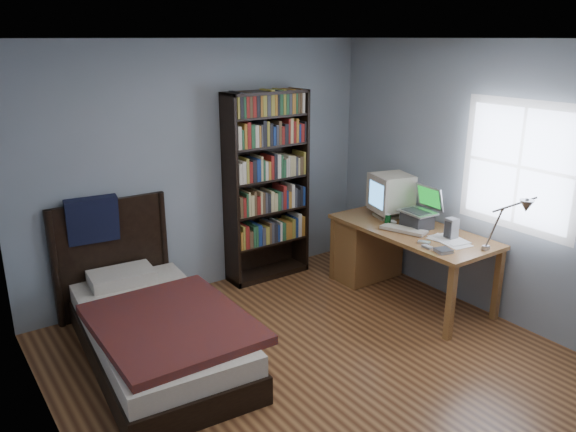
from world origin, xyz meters
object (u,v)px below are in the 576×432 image
(desk_lamp, at_px, (520,211))
(crt_monitor, at_px, (390,193))
(bookshelf, at_px, (267,187))
(bed, at_px, (152,325))
(desk, at_px, (377,245))
(soda_can, at_px, (388,220))
(laptop, at_px, (419,216))
(keyboard, at_px, (404,230))
(speaker, at_px, (451,228))

(desk_lamp, bearing_deg, crt_monitor, 86.83)
(bookshelf, bearing_deg, bed, -153.92)
(desk, bearing_deg, soda_can, -115.07)
(crt_monitor, distance_m, soda_can, 0.34)
(laptop, bearing_deg, keyboard, -179.07)
(keyboard, xyz_separation_m, soda_can, (0.00, 0.22, 0.04))
(desk, bearing_deg, keyboard, -104.07)
(bookshelf, bearing_deg, crt_monitor, -42.65)
(desk, relative_size, crt_monitor, 3.44)
(speaker, relative_size, bookshelf, 0.10)
(desk, distance_m, desk_lamp, 1.76)
(speaker, bearing_deg, bed, 165.56)
(laptop, relative_size, keyboard, 0.93)
(desk, xyz_separation_m, speaker, (0.09, -0.86, 0.41))
(desk_lamp, distance_m, keyboard, 1.20)
(desk, distance_m, bed, 2.51)
(desk, xyz_separation_m, keyboard, (-0.12, -0.47, 0.33))
(laptop, relative_size, bed, 0.19)
(desk, xyz_separation_m, desk_lamp, (-0.00, -1.58, 0.78))
(crt_monitor, relative_size, keyboard, 1.11)
(speaker, bearing_deg, keyboard, 121.98)
(bed, bearing_deg, speaker, -18.35)
(desk, relative_size, keyboard, 3.83)
(crt_monitor, xyz_separation_m, laptop, (-0.00, -0.41, -0.14))
(keyboard, bearing_deg, desk, 56.37)
(speaker, distance_m, bed, 2.79)
(desk, distance_m, soda_can, 0.46)
(desk, relative_size, laptop, 4.14)
(desk, height_order, desk_lamp, desk_lamp)
(speaker, xyz_separation_m, soda_can, (-0.21, 0.61, -0.04))
(soda_can, bearing_deg, laptop, -48.03)
(desk_lamp, height_order, bookshelf, bookshelf)
(crt_monitor, height_order, desk_lamp, desk_lamp)
(speaker, distance_m, soda_can, 0.65)
(crt_monitor, xyz_separation_m, desk_lamp, (-0.08, -1.52, 0.21))
(crt_monitor, xyz_separation_m, bookshelf, (-0.94, 0.86, 0.02))
(crt_monitor, bearing_deg, keyboard, -116.08)
(desk, height_order, bed, bed)
(speaker, bearing_deg, crt_monitor, 94.48)
(crt_monitor, height_order, speaker, crt_monitor)
(laptop, xyz_separation_m, keyboard, (-0.20, -0.00, -0.10))
(soda_can, distance_m, bed, 2.46)
(soda_can, xyz_separation_m, bed, (-2.39, 0.25, -0.53))
(keyboard, height_order, speaker, speaker)
(laptop, relative_size, bookshelf, 0.20)
(laptop, height_order, bookshelf, bookshelf)
(desk_lamp, bearing_deg, desk, 89.98)
(desk, bearing_deg, speaker, -83.93)
(speaker, xyz_separation_m, bed, (-2.59, 0.86, -0.57))
(desk, xyz_separation_m, bookshelf, (-0.86, 0.81, 0.58))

